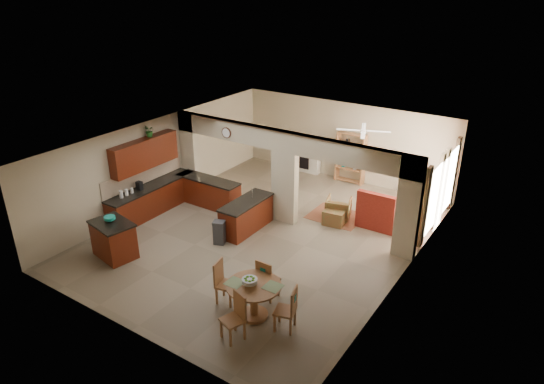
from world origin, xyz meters
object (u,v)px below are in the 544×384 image
Objects in this scene: kitchen_island at (114,239)px; dining_table at (254,296)px; armchair at (338,208)px; sofa at (416,209)px.

kitchen_island is 4.49m from dining_table.
dining_table is at bearing 80.05° from armchair.
kitchen_island is at bearing 179.99° from dining_table.
kitchen_island is at bearing 141.97° from sofa.
armchair is (-0.56, 5.21, -0.20)m from dining_table.
dining_table is 5.24m from armchair.
kitchen_island reaches higher than armchair.
kitchen_island is 0.50× the size of sofa.
sofa is at bearing 77.25° from dining_table.
sofa reaches higher than armchair.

